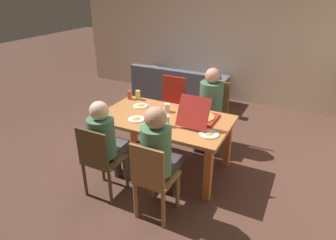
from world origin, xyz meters
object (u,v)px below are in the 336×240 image
drinking_glass_0 (167,108)px  person_1 (106,139)px  chair_1 (99,159)px  chair_0 (153,179)px  drinking_glass_3 (138,95)px  chair_3 (171,104)px  drinking_glass_2 (129,95)px  plate_0 (209,134)px  plate_1 (141,106)px  plate_2 (136,119)px  drinking_glass_1 (167,121)px  dining_table (165,125)px  person_0 (159,152)px  chair_2 (213,110)px  pizza_box_0 (200,117)px  person_2 (210,102)px  couch (179,89)px

drinking_glass_0 → person_1: bearing=-108.4°
chair_1 → chair_0: bearing=-1.8°
person_1 → drinking_glass_3: (-0.28, 1.14, 0.11)m
chair_3 → drinking_glass_2: size_ratio=7.35×
chair_0 → drinking_glass_0: size_ratio=8.23×
plate_0 → plate_1: (-1.14, 0.37, 0.00)m
plate_2 → drinking_glass_1: 0.42m
plate_0 → drinking_glass_3: bearing=156.1°
dining_table → person_1: 0.83m
person_0 → plate_0: (0.33, 0.59, 0.01)m
dining_table → chair_1: chair_1 is taller
chair_2 → plate_1: chair_2 is taller
person_0 → drinking_glass_0: 1.04m
drinking_glass_2 → drinking_glass_3: size_ratio=0.96×
chair_3 → drinking_glass_2: bearing=-123.9°
pizza_box_0 → drinking_glass_1: size_ratio=4.28×
plate_2 → person_1: bearing=-98.8°
person_0 → person_1: (-0.71, 0.03, -0.04)m
person_2 → drinking_glass_2: (-1.10, -0.45, 0.08)m
plate_2 → couch: bearing=102.3°
chair_2 → person_1: bearing=-112.6°
plate_1 → drinking_glass_2: bearing=149.7°
chair_0 → plate_2: bearing=131.9°
person_1 → pizza_box_0: size_ratio=2.10×
plate_0 → drinking_glass_3: drinking_glass_3 is taller
drinking_glass_1 → person_2: bearing=78.4°
drinking_glass_2 → chair_0: bearing=-49.0°
person_1 → drinking_glass_3: bearing=103.7°
dining_table → plate_1: size_ratio=8.15×
chair_0 → plate_1: 1.39m
chair_1 → person_1: (0.00, 0.15, 0.18)m
person_1 → plate_0: 1.18m
drinking_glass_0 → couch: size_ratio=0.06×
drinking_glass_0 → drinking_glass_2: 0.73m
person_1 → chair_3: (0.00, 1.69, -0.18)m
chair_3 → chair_2: bearing=0.6°
plate_1 → drinking_glass_2: size_ratio=1.61×
plate_2 → chair_0: bearing=-48.1°
chair_1 → person_2: 1.85m
dining_table → drinking_glass_3: drinking_glass_3 is taller
pizza_box_0 → plate_2: 0.80m
person_0 → chair_1: size_ratio=1.38×
chair_0 → person_0: 0.29m
chair_0 → drinking_glass_2: size_ratio=7.15×
plate_0 → plate_2: size_ratio=1.07×
chair_0 → chair_3: size_ratio=0.97×
drinking_glass_1 → couch: 2.74m
chair_1 → person_2: size_ratio=0.75×
person_0 → drinking_glass_1: 0.61m
chair_1 → pizza_box_0: pizza_box_0 is taller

